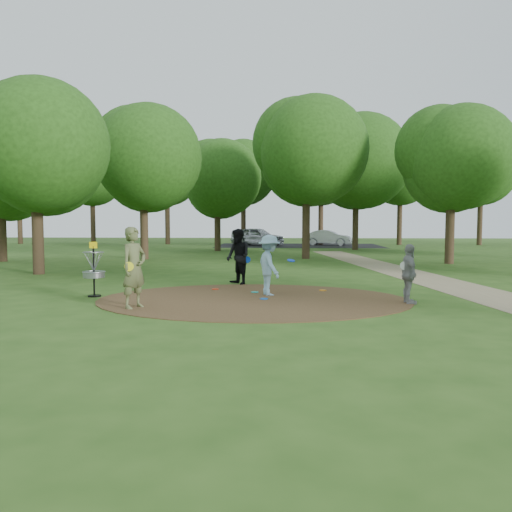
{
  "coord_description": "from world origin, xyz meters",
  "views": [
    {
      "loc": [
        0.87,
        -13.29,
        2.12
      ],
      "look_at": [
        0.0,
        1.2,
        1.1
      ],
      "focal_mm": 35.0,
      "sensor_mm": 36.0,
      "label": 1
    }
  ],
  "objects": [
    {
      "name": "player_waiting_with_disc",
      "position": [
        4.02,
        -0.41,
        0.77
      ],
      "size": [
        0.46,
        0.93,
        1.54
      ],
      "color": "gray",
      "rests_on": "ground"
    },
    {
      "name": "disc_ground_blue",
      "position": [
        0.28,
        0.01,
        0.03
      ],
      "size": [
        0.22,
        0.22,
        0.02
      ],
      "primitive_type": "cylinder",
      "color": "blue",
      "rests_on": "dirt_clearing"
    },
    {
      "name": "tree_ring",
      "position": [
        2.58,
        11.16,
        5.32
      ],
      "size": [
        37.67,
        45.66,
        9.78
      ],
      "color": "#332316",
      "rests_on": "ground"
    },
    {
      "name": "player_observer_with_disc",
      "position": [
        -2.8,
        -1.49,
        0.99
      ],
      "size": [
        0.76,
        0.86,
        1.98
      ],
      "color": "#565E36",
      "rests_on": "ground"
    },
    {
      "name": "footpath",
      "position": [
        6.5,
        2.0,
        0.01
      ],
      "size": [
        7.55,
        39.89,
        0.01
      ],
      "primitive_type": "cube",
      "rotation": [
        0.0,
        0.0,
        0.14
      ],
      "color": "#8C7A5B",
      "rests_on": "ground"
    },
    {
      "name": "player_throwing_with_disc",
      "position": [
        0.4,
        0.81,
        0.87
      ],
      "size": [
        1.28,
        1.28,
        1.73
      ],
      "color": "#8FBCD6",
      "rests_on": "ground"
    },
    {
      "name": "disc_ground_red",
      "position": [
        -1.3,
        1.84,
        0.03
      ],
      "size": [
        0.22,
        0.22,
        0.02
      ],
      "primitive_type": "cylinder",
      "color": "red",
      "rests_on": "dirt_clearing"
    },
    {
      "name": "car_right",
      "position": [
        4.56,
        30.52,
        0.67
      ],
      "size": [
        4.3,
        2.37,
        1.34
      ],
      "primitive_type": "imported",
      "rotation": [
        0.0,
        0.0,
        1.32
      ],
      "color": "#AEB1B7",
      "rests_on": "ground"
    },
    {
      "name": "disc_ground_orange",
      "position": [
        1.99,
        1.76,
        0.03
      ],
      "size": [
        0.22,
        0.22,
        0.02
      ],
      "primitive_type": "cylinder",
      "color": "orange",
      "rests_on": "dirt_clearing"
    },
    {
      "name": "player_walking_with_disc",
      "position": [
        -0.72,
        3.23,
        0.93
      ],
      "size": [
        1.11,
        1.15,
        1.87
      ],
      "color": "black",
      "rests_on": "ground"
    },
    {
      "name": "ground",
      "position": [
        0.0,
        0.0,
        0.0
      ],
      "size": [
        100.0,
        100.0,
        0.0
      ],
      "primitive_type": "plane",
      "color": "#2D5119",
      "rests_on": "ground"
    },
    {
      "name": "disc_ground_cyan",
      "position": [
        -0.04,
        1.26,
        0.03
      ],
      "size": [
        0.22,
        0.22,
        0.02
      ],
      "primitive_type": "cylinder",
      "color": "#16B6AC",
      "rests_on": "dirt_clearing"
    },
    {
      "name": "car_left",
      "position": [
        -1.61,
        30.19,
        0.8
      ],
      "size": [
        5.03,
        3.56,
        1.59
      ],
      "primitive_type": "imported",
      "rotation": [
        0.0,
        0.0,
        1.17
      ],
      "color": "#ABADB3",
      "rests_on": "ground"
    },
    {
      "name": "dirt_clearing",
      "position": [
        0.0,
        0.0,
        0.01
      ],
      "size": [
        8.4,
        8.4,
        0.02
      ],
      "primitive_type": "cylinder",
      "color": "#47301C",
      "rests_on": "ground"
    },
    {
      "name": "parking_lot",
      "position": [
        2.0,
        30.0,
        0.0
      ],
      "size": [
        14.0,
        8.0,
        0.01
      ],
      "primitive_type": "cube",
      "color": "black",
      "rests_on": "ground"
    },
    {
      "name": "disc_golf_basket",
      "position": [
        -4.5,
        0.3,
        0.87
      ],
      "size": [
        0.63,
        0.63,
        1.54
      ],
      "color": "black",
      "rests_on": "ground"
    }
  ]
}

